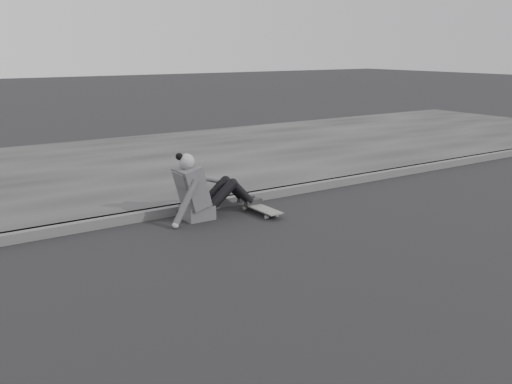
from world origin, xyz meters
The scene contains 5 objects.
ground centered at (0.00, 0.00, 0.00)m, with size 80.00×80.00×0.00m, color black.
curb centered at (0.00, 2.58, 0.06)m, with size 24.00×0.16×0.12m, color #515151.
sidewalk centered at (0.00, 5.60, 0.06)m, with size 24.00×6.00×0.12m, color #333333.
skateboard centered at (0.45, 1.99, 0.07)m, with size 0.20×0.78×0.09m.
seated_woman centered at (-0.29, 2.24, 0.36)m, with size 1.38×0.46×0.88m.
Camera 1 is at (-3.63, -3.99, 2.13)m, focal length 40.00 mm.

